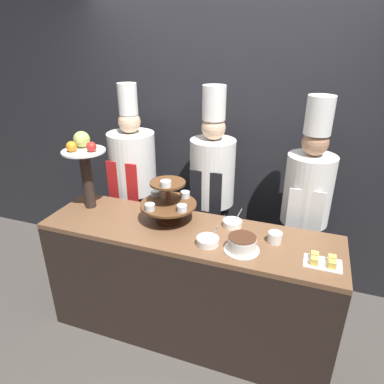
{
  "coord_description": "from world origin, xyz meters",
  "views": [
    {
      "loc": [
        0.73,
        -1.64,
        2.17
      ],
      "look_at": [
        0.0,
        0.39,
        1.18
      ],
      "focal_mm": 32.0,
      "sensor_mm": 36.0,
      "label": 1
    }
  ],
  "objects_px": {
    "serving_bowl_near": "(208,241)",
    "chef_center_right": "(306,204)",
    "fruit_pedestal": "(84,160)",
    "chef_left": "(134,181)",
    "cake_square_tray": "(323,261)",
    "chef_center_left": "(212,189)",
    "tiered_stand": "(168,201)",
    "serving_bowl_far": "(232,223)",
    "cake_round": "(242,244)",
    "cup_white": "(275,237)"
  },
  "relations": [
    {
      "from": "fruit_pedestal",
      "to": "chef_center_right",
      "type": "bearing_deg",
      "value": 17.02
    },
    {
      "from": "chef_center_left",
      "to": "fruit_pedestal",
      "type": "bearing_deg",
      "value": -150.1
    },
    {
      "from": "cup_white",
      "to": "chef_left",
      "type": "bearing_deg",
      "value": 157.85
    },
    {
      "from": "cup_white",
      "to": "tiered_stand",
      "type": "bearing_deg",
      "value": 177.72
    },
    {
      "from": "cake_round",
      "to": "cake_square_tray",
      "type": "bearing_deg",
      "value": 2.52
    },
    {
      "from": "serving_bowl_near",
      "to": "chef_center_left",
      "type": "relative_size",
      "value": 0.08
    },
    {
      "from": "tiered_stand",
      "to": "chef_left",
      "type": "distance_m",
      "value": 0.77
    },
    {
      "from": "chef_center_left",
      "to": "chef_left",
      "type": "bearing_deg",
      "value": -180.0
    },
    {
      "from": "fruit_pedestal",
      "to": "cup_white",
      "type": "bearing_deg",
      "value": -1.85
    },
    {
      "from": "fruit_pedestal",
      "to": "chef_left",
      "type": "height_order",
      "value": "chef_left"
    },
    {
      "from": "cup_white",
      "to": "chef_center_right",
      "type": "xyz_separation_m",
      "value": [
        0.16,
        0.54,
        0.01
      ]
    },
    {
      "from": "tiered_stand",
      "to": "cake_square_tray",
      "type": "bearing_deg",
      "value": -9.23
    },
    {
      "from": "fruit_pedestal",
      "to": "tiered_stand",
      "type": "bearing_deg",
      "value": -1.36
    },
    {
      "from": "fruit_pedestal",
      "to": "chef_left",
      "type": "xyz_separation_m",
      "value": [
        0.12,
        0.5,
        -0.34
      ]
    },
    {
      "from": "serving_bowl_near",
      "to": "serving_bowl_far",
      "type": "bearing_deg",
      "value": 71.16
    },
    {
      "from": "fruit_pedestal",
      "to": "serving_bowl_far",
      "type": "bearing_deg",
      "value": 3.24
    },
    {
      "from": "cake_round",
      "to": "cup_white",
      "type": "relative_size",
      "value": 2.46
    },
    {
      "from": "cake_round",
      "to": "serving_bowl_far",
      "type": "bearing_deg",
      "value": 114.55
    },
    {
      "from": "cake_round",
      "to": "chef_center_right",
      "type": "distance_m",
      "value": 0.79
    },
    {
      "from": "chef_center_right",
      "to": "cup_white",
      "type": "bearing_deg",
      "value": -106.87
    },
    {
      "from": "fruit_pedestal",
      "to": "chef_center_left",
      "type": "bearing_deg",
      "value": 29.9
    },
    {
      "from": "chef_center_left",
      "to": "tiered_stand",
      "type": "bearing_deg",
      "value": -108.96
    },
    {
      "from": "cake_round",
      "to": "chef_center_left",
      "type": "distance_m",
      "value": 0.82
    },
    {
      "from": "serving_bowl_near",
      "to": "cake_round",
      "type": "bearing_deg",
      "value": 1.55
    },
    {
      "from": "serving_bowl_near",
      "to": "serving_bowl_far",
      "type": "xyz_separation_m",
      "value": [
        0.1,
        0.28,
        -0.0
      ]
    },
    {
      "from": "cake_round",
      "to": "serving_bowl_far",
      "type": "distance_m",
      "value": 0.3
    },
    {
      "from": "fruit_pedestal",
      "to": "cake_round",
      "type": "xyz_separation_m",
      "value": [
        1.27,
        -0.21,
        -0.33
      ]
    },
    {
      "from": "serving_bowl_far",
      "to": "chef_left",
      "type": "xyz_separation_m",
      "value": [
        -1.02,
        0.43,
        0.01
      ]
    },
    {
      "from": "cake_round",
      "to": "cake_square_tray",
      "type": "xyz_separation_m",
      "value": [
        0.49,
        0.02,
        -0.03
      ]
    },
    {
      "from": "tiered_stand",
      "to": "serving_bowl_far",
      "type": "distance_m",
      "value": 0.49
    },
    {
      "from": "chef_center_left",
      "to": "serving_bowl_near",
      "type": "bearing_deg",
      "value": -75.4
    },
    {
      "from": "fruit_pedestal",
      "to": "chef_left",
      "type": "bearing_deg",
      "value": 76.24
    },
    {
      "from": "serving_bowl_near",
      "to": "chef_left",
      "type": "xyz_separation_m",
      "value": [
        -0.93,
        0.71,
        0.01
      ]
    },
    {
      "from": "serving_bowl_near",
      "to": "chef_center_left",
      "type": "bearing_deg",
      "value": 104.6
    },
    {
      "from": "fruit_pedestal",
      "to": "cake_square_tray",
      "type": "relative_size",
      "value": 2.7
    },
    {
      "from": "cake_round",
      "to": "serving_bowl_near",
      "type": "bearing_deg",
      "value": -178.45
    },
    {
      "from": "cup_white",
      "to": "serving_bowl_far",
      "type": "xyz_separation_m",
      "value": [
        -0.31,
        0.11,
        -0.01
      ]
    },
    {
      "from": "fruit_pedestal",
      "to": "cake_round",
      "type": "distance_m",
      "value": 1.33
    },
    {
      "from": "cup_white",
      "to": "chef_center_left",
      "type": "xyz_separation_m",
      "value": [
        -0.59,
        0.54,
        0.03
      ]
    },
    {
      "from": "serving_bowl_near",
      "to": "chef_center_right",
      "type": "distance_m",
      "value": 0.91
    },
    {
      "from": "tiered_stand",
      "to": "chef_center_right",
      "type": "bearing_deg",
      "value": 28.76
    },
    {
      "from": "tiered_stand",
      "to": "cake_square_tray",
      "type": "xyz_separation_m",
      "value": [
        1.07,
        -0.17,
        -0.14
      ]
    },
    {
      "from": "fruit_pedestal",
      "to": "serving_bowl_far",
      "type": "distance_m",
      "value": 1.2
    },
    {
      "from": "chef_center_right",
      "to": "cake_round",
      "type": "bearing_deg",
      "value": -116.26
    },
    {
      "from": "fruit_pedestal",
      "to": "chef_left",
      "type": "distance_m",
      "value": 0.62
    },
    {
      "from": "serving_bowl_far",
      "to": "chef_center_left",
      "type": "relative_size",
      "value": 0.08
    },
    {
      "from": "tiered_stand",
      "to": "fruit_pedestal",
      "type": "xyz_separation_m",
      "value": [
        -0.69,
        0.02,
        0.22
      ]
    },
    {
      "from": "tiered_stand",
      "to": "chef_center_left",
      "type": "height_order",
      "value": "chef_center_left"
    },
    {
      "from": "cake_square_tray",
      "to": "chef_center_left",
      "type": "distance_m",
      "value": 1.13
    },
    {
      "from": "cake_square_tray",
      "to": "serving_bowl_far",
      "type": "bearing_deg",
      "value": 157.36
    }
  ]
}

